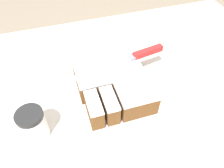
{
  "coord_description": "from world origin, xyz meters",
  "views": [
    {
      "loc": [
        -0.23,
        -0.44,
        1.49
      ],
      "look_at": [
        -0.07,
        0.05,
        0.93
      ],
      "focal_mm": 35.0,
      "sensor_mm": 36.0,
      "label": 1
    }
  ],
  "objects_px": {
    "cake": "(113,83)",
    "coffee_cup": "(33,125)",
    "cake_board": "(112,92)",
    "knife": "(139,55)"
  },
  "relations": [
    {
      "from": "cake",
      "to": "coffee_cup",
      "type": "xyz_separation_m",
      "value": [
        -0.27,
        -0.1,
        0.01
      ]
    },
    {
      "from": "cake_board",
      "to": "coffee_cup",
      "type": "bearing_deg",
      "value": -160.69
    },
    {
      "from": "cake_board",
      "to": "knife",
      "type": "relative_size",
      "value": 0.96
    },
    {
      "from": "cake",
      "to": "knife",
      "type": "bearing_deg",
      "value": 26.72
    },
    {
      "from": "cake",
      "to": "coffee_cup",
      "type": "distance_m",
      "value": 0.29
    },
    {
      "from": "cake_board",
      "to": "knife",
      "type": "distance_m",
      "value": 0.16
    },
    {
      "from": "cake_board",
      "to": "coffee_cup",
      "type": "xyz_separation_m",
      "value": [
        -0.27,
        -0.09,
        0.05
      ]
    },
    {
      "from": "knife",
      "to": "coffee_cup",
      "type": "height_order",
      "value": "coffee_cup"
    },
    {
      "from": "cake_board",
      "to": "cake",
      "type": "distance_m",
      "value": 0.04
    },
    {
      "from": "cake",
      "to": "knife",
      "type": "distance_m",
      "value": 0.14
    }
  ]
}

